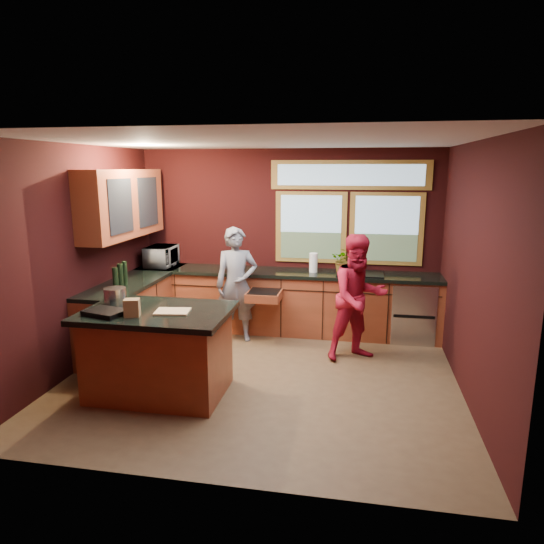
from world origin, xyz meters
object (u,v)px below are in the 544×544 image
(cutting_board, at_px, (173,312))
(island, at_px, (159,352))
(stock_pot, at_px, (115,296))
(person_grey, at_px, (237,285))
(person_red, at_px, (359,298))

(cutting_board, bearing_deg, island, 165.96)
(cutting_board, xyz_separation_m, stock_pot, (-0.75, 0.20, 0.08))
(person_grey, height_order, cutting_board, person_grey)
(island, height_order, stock_pot, stock_pot)
(person_grey, relative_size, person_red, 1.00)
(island, relative_size, stock_pot, 6.46)
(island, xyz_separation_m, cutting_board, (0.20, -0.05, 0.48))
(person_red, xyz_separation_m, stock_pot, (-2.65, -1.25, 0.23))
(island, relative_size, person_red, 0.96)
(cutting_board, relative_size, stock_pot, 1.46)
(person_grey, bearing_deg, cutting_board, -115.52)
(person_red, bearing_deg, island, -174.43)
(person_grey, bearing_deg, person_red, -31.91)
(island, bearing_deg, stock_pot, 164.74)
(person_red, relative_size, stock_pot, 6.74)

